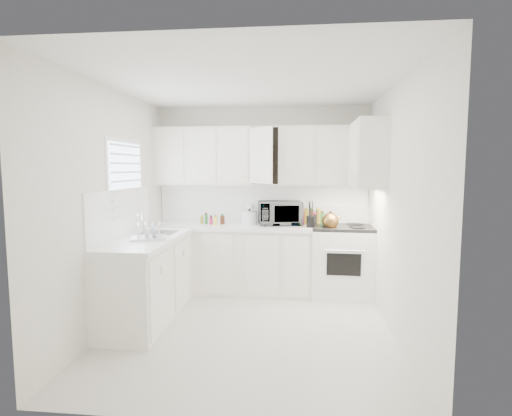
# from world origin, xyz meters

# --- Properties ---
(floor) EXTENTS (3.20, 3.20, 0.00)m
(floor) POSITION_xyz_m (0.00, 0.00, 0.00)
(floor) COLOR silver
(floor) RESTS_ON ground
(ceiling) EXTENTS (3.20, 3.20, 0.00)m
(ceiling) POSITION_xyz_m (0.00, 0.00, 2.60)
(ceiling) COLOR white
(ceiling) RESTS_ON ground
(wall_back) EXTENTS (3.00, 0.00, 3.00)m
(wall_back) POSITION_xyz_m (0.00, 1.60, 1.30)
(wall_back) COLOR white
(wall_back) RESTS_ON ground
(wall_front) EXTENTS (3.00, 0.00, 3.00)m
(wall_front) POSITION_xyz_m (0.00, -1.60, 1.30)
(wall_front) COLOR white
(wall_front) RESTS_ON ground
(wall_left) EXTENTS (0.00, 3.20, 3.20)m
(wall_left) POSITION_xyz_m (-1.50, 0.00, 1.30)
(wall_left) COLOR white
(wall_left) RESTS_ON ground
(wall_right) EXTENTS (0.00, 3.20, 3.20)m
(wall_right) POSITION_xyz_m (1.50, 0.00, 1.30)
(wall_right) COLOR white
(wall_right) RESTS_ON ground
(window_blinds) EXTENTS (0.06, 0.96, 1.06)m
(window_blinds) POSITION_xyz_m (-1.48, 0.35, 1.55)
(window_blinds) COLOR white
(window_blinds) RESTS_ON wall_left
(lower_cabinets_back) EXTENTS (2.22, 0.60, 0.90)m
(lower_cabinets_back) POSITION_xyz_m (-0.39, 1.30, 0.45)
(lower_cabinets_back) COLOR white
(lower_cabinets_back) RESTS_ON floor
(lower_cabinets_left) EXTENTS (0.60, 1.60, 0.90)m
(lower_cabinets_left) POSITION_xyz_m (-1.20, 0.20, 0.45)
(lower_cabinets_left) COLOR white
(lower_cabinets_left) RESTS_ON floor
(countertop_back) EXTENTS (2.24, 0.64, 0.05)m
(countertop_back) POSITION_xyz_m (-0.39, 1.29, 0.93)
(countertop_back) COLOR white
(countertop_back) RESTS_ON lower_cabinets_back
(countertop_left) EXTENTS (0.64, 1.62, 0.05)m
(countertop_left) POSITION_xyz_m (-1.19, 0.20, 0.93)
(countertop_left) COLOR white
(countertop_left) RESTS_ON lower_cabinets_left
(backsplash_back) EXTENTS (2.98, 0.02, 0.55)m
(backsplash_back) POSITION_xyz_m (0.00, 1.59, 1.23)
(backsplash_back) COLOR white
(backsplash_back) RESTS_ON wall_back
(backsplash_left) EXTENTS (0.02, 1.60, 0.55)m
(backsplash_left) POSITION_xyz_m (-1.49, 0.20, 1.23)
(backsplash_left) COLOR white
(backsplash_left) RESTS_ON wall_left
(upper_cabinets_back) EXTENTS (3.00, 0.33, 0.80)m
(upper_cabinets_back) POSITION_xyz_m (0.00, 1.44, 1.50)
(upper_cabinets_back) COLOR white
(upper_cabinets_back) RESTS_ON wall_back
(upper_cabinets_right) EXTENTS (0.33, 0.90, 0.80)m
(upper_cabinets_right) POSITION_xyz_m (1.33, 0.82, 1.50)
(upper_cabinets_right) COLOR white
(upper_cabinets_right) RESTS_ON wall_right
(sink) EXTENTS (0.42, 0.38, 0.30)m
(sink) POSITION_xyz_m (-1.19, 0.55, 1.07)
(sink) COLOR gray
(sink) RESTS_ON countertop_left
(stove) EXTENTS (0.83, 0.69, 1.23)m
(stove) POSITION_xyz_m (1.11, 1.27, 0.61)
(stove) COLOR white
(stove) RESTS_ON floor
(tea_kettle) EXTENTS (0.29, 0.25, 0.25)m
(tea_kettle) POSITION_xyz_m (0.93, 1.11, 1.07)
(tea_kettle) COLOR olive
(tea_kettle) RESTS_ON stove
(frying_pan) EXTENTS (0.38, 0.48, 0.04)m
(frying_pan) POSITION_xyz_m (1.29, 1.43, 0.96)
(frying_pan) COLOR black
(frying_pan) RESTS_ON stove
(microwave) EXTENTS (0.63, 0.43, 0.39)m
(microwave) POSITION_xyz_m (0.27, 1.40, 1.15)
(microwave) COLOR gray
(microwave) RESTS_ON countertop_back
(rice_cooker) EXTENTS (0.24, 0.24, 0.22)m
(rice_cooker) POSITION_xyz_m (-0.16, 1.38, 1.06)
(rice_cooker) COLOR white
(rice_cooker) RESTS_ON countertop_back
(paper_towel) EXTENTS (0.12, 0.12, 0.27)m
(paper_towel) POSITION_xyz_m (-0.16, 1.44, 1.08)
(paper_towel) COLOR white
(paper_towel) RESTS_ON countertop_back
(utensil_crock) EXTENTS (0.15, 0.15, 0.36)m
(utensil_crock) POSITION_xyz_m (0.68, 1.18, 1.13)
(utensil_crock) COLOR black
(utensil_crock) RESTS_ON countertop_back
(dish_rack) EXTENTS (0.45, 0.39, 0.21)m
(dish_rack) POSITION_xyz_m (-1.14, 0.09, 1.05)
(dish_rack) COLOR white
(dish_rack) RESTS_ON countertop_left
(spice_left_0) EXTENTS (0.06, 0.06, 0.13)m
(spice_left_0) POSITION_xyz_m (-0.85, 1.42, 1.02)
(spice_left_0) COLOR olive
(spice_left_0) RESTS_ON countertop_back
(spice_left_1) EXTENTS (0.06, 0.06, 0.13)m
(spice_left_1) POSITION_xyz_m (-0.78, 1.33, 1.02)
(spice_left_1) COLOR #28792F
(spice_left_1) RESTS_ON countertop_back
(spice_left_2) EXTENTS (0.06, 0.06, 0.13)m
(spice_left_2) POSITION_xyz_m (-0.70, 1.42, 1.02)
(spice_left_2) COLOR #CB1B52
(spice_left_2) RESTS_ON countertop_back
(spice_left_3) EXTENTS (0.06, 0.06, 0.13)m
(spice_left_3) POSITION_xyz_m (-0.62, 1.33, 1.02)
(spice_left_3) COLOR yellow
(spice_left_3) RESTS_ON countertop_back
(spice_left_4) EXTENTS (0.06, 0.06, 0.13)m
(spice_left_4) POSITION_xyz_m (-0.55, 1.42, 1.02)
(spice_left_4) COLOR #532A17
(spice_left_4) RESTS_ON countertop_back
(sauce_right_0) EXTENTS (0.06, 0.06, 0.19)m
(sauce_right_0) POSITION_xyz_m (0.58, 1.46, 1.05)
(sauce_right_0) COLOR #CB1B52
(sauce_right_0) RESTS_ON countertop_back
(sauce_right_1) EXTENTS (0.06, 0.06, 0.19)m
(sauce_right_1) POSITION_xyz_m (0.64, 1.40, 1.05)
(sauce_right_1) COLOR yellow
(sauce_right_1) RESTS_ON countertop_back
(sauce_right_2) EXTENTS (0.06, 0.06, 0.19)m
(sauce_right_2) POSITION_xyz_m (0.69, 1.46, 1.05)
(sauce_right_2) COLOR #532A17
(sauce_right_2) RESTS_ON countertop_back
(sauce_right_3) EXTENTS (0.06, 0.06, 0.19)m
(sauce_right_3) POSITION_xyz_m (0.74, 1.40, 1.05)
(sauce_right_3) COLOR black
(sauce_right_3) RESTS_ON countertop_back
(sauce_right_4) EXTENTS (0.06, 0.06, 0.19)m
(sauce_right_4) POSITION_xyz_m (0.80, 1.46, 1.05)
(sauce_right_4) COLOR olive
(sauce_right_4) RESTS_ON countertop_back
(sauce_right_5) EXTENTS (0.06, 0.06, 0.19)m
(sauce_right_5) POSITION_xyz_m (0.85, 1.40, 1.05)
(sauce_right_5) COLOR #28792F
(sauce_right_5) RESTS_ON countertop_back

